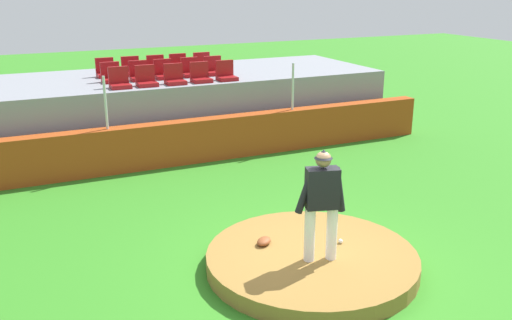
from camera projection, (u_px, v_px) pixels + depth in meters
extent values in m
plane|color=#307F20|center=(311.00, 268.00, 8.74)|extent=(60.00, 60.00, 0.00)
cylinder|color=olive|center=(312.00, 260.00, 8.70)|extent=(3.26, 3.26, 0.26)
cylinder|color=white|center=(310.00, 234.00, 8.31)|extent=(0.16, 0.16, 0.84)
cylinder|color=white|center=(332.00, 233.00, 8.36)|extent=(0.16, 0.16, 0.84)
cube|color=black|center=(322.00, 188.00, 8.11)|extent=(0.52, 0.37, 0.61)
cylinder|color=black|center=(306.00, 191.00, 8.09)|extent=(0.32, 0.19, 0.68)
cylinder|color=black|center=(339.00, 189.00, 8.16)|extent=(0.24, 0.16, 0.68)
sphere|color=#8C6647|center=(324.00, 159.00, 7.98)|extent=(0.23, 0.23, 0.23)
cone|color=black|center=(324.00, 154.00, 7.95)|extent=(0.33, 0.33, 0.13)
sphere|color=white|center=(340.00, 241.00, 8.96)|extent=(0.07, 0.07, 0.07)
ellipsoid|color=brown|center=(264.00, 241.00, 8.91)|extent=(0.36, 0.35, 0.11)
cube|color=#A24015|center=(190.00, 141.00, 13.64)|extent=(13.23, 0.40, 1.05)
cylinder|color=silver|center=(105.00, 103.00, 12.53)|extent=(0.06, 0.06, 1.20)
cylinder|color=silver|center=(293.00, 87.00, 14.41)|extent=(0.06, 0.06, 1.20)
cube|color=gray|center=(161.00, 107.00, 15.68)|extent=(12.13, 3.93, 1.76)
cube|color=maroon|center=(121.00, 86.00, 13.56)|extent=(0.48, 0.44, 0.10)
cube|color=maroon|center=(118.00, 75.00, 13.64)|extent=(0.48, 0.08, 0.40)
cube|color=maroon|center=(147.00, 84.00, 13.82)|extent=(0.48, 0.44, 0.10)
cube|color=maroon|center=(145.00, 73.00, 13.90)|extent=(0.48, 0.08, 0.40)
cube|color=maroon|center=(176.00, 82.00, 14.07)|extent=(0.48, 0.44, 0.10)
cube|color=maroon|center=(173.00, 71.00, 14.15)|extent=(0.48, 0.08, 0.40)
cube|color=maroon|center=(202.00, 80.00, 14.35)|extent=(0.48, 0.44, 0.10)
cube|color=maroon|center=(199.00, 70.00, 14.43)|extent=(0.48, 0.08, 0.40)
cube|color=maroon|center=(227.00, 78.00, 14.61)|extent=(0.48, 0.44, 0.10)
cube|color=maroon|center=(224.00, 68.00, 14.69)|extent=(0.48, 0.08, 0.40)
cube|color=maroon|center=(112.00, 81.00, 14.32)|extent=(0.48, 0.44, 0.10)
cube|color=maroon|center=(110.00, 70.00, 14.40)|extent=(0.48, 0.08, 0.40)
cube|color=maroon|center=(140.00, 79.00, 14.58)|extent=(0.48, 0.44, 0.10)
cube|color=maroon|center=(138.00, 68.00, 14.66)|extent=(0.48, 0.08, 0.40)
cube|color=maroon|center=(165.00, 77.00, 14.85)|extent=(0.48, 0.44, 0.10)
cube|color=maroon|center=(163.00, 67.00, 14.93)|extent=(0.48, 0.08, 0.40)
cube|color=maroon|center=(192.00, 75.00, 15.17)|extent=(0.48, 0.44, 0.10)
cube|color=maroon|center=(189.00, 65.00, 15.25)|extent=(0.48, 0.08, 0.40)
cube|color=maroon|center=(215.00, 73.00, 15.43)|extent=(0.48, 0.44, 0.10)
cube|color=maroon|center=(212.00, 63.00, 15.51)|extent=(0.48, 0.08, 0.40)
cube|color=maroon|center=(107.00, 75.00, 15.10)|extent=(0.48, 0.44, 0.10)
cube|color=maroon|center=(105.00, 65.00, 15.17)|extent=(0.48, 0.08, 0.40)
cube|color=maroon|center=(132.00, 74.00, 15.37)|extent=(0.48, 0.44, 0.10)
cube|color=maroon|center=(130.00, 64.00, 15.45)|extent=(0.48, 0.08, 0.40)
cube|color=maroon|center=(157.00, 72.00, 15.62)|extent=(0.48, 0.44, 0.10)
cube|color=maroon|center=(155.00, 62.00, 15.70)|extent=(0.48, 0.08, 0.40)
cube|color=maroon|center=(180.00, 70.00, 15.92)|extent=(0.48, 0.44, 0.10)
cube|color=maroon|center=(178.00, 61.00, 16.00)|extent=(0.48, 0.08, 0.40)
cube|color=maroon|center=(204.00, 69.00, 16.20)|extent=(0.48, 0.44, 0.10)
cube|color=maroon|center=(201.00, 59.00, 16.28)|extent=(0.48, 0.08, 0.40)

